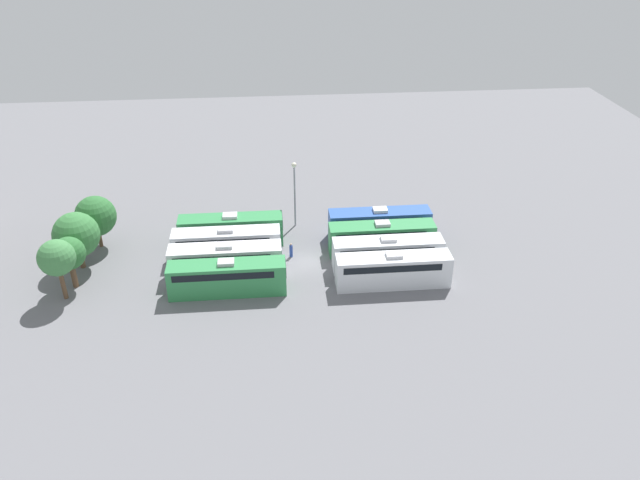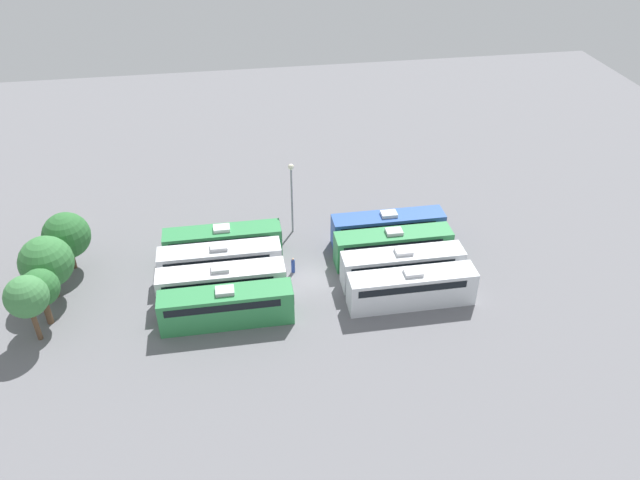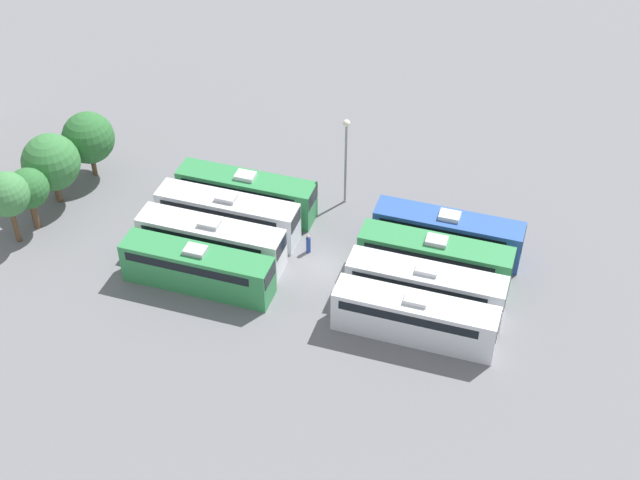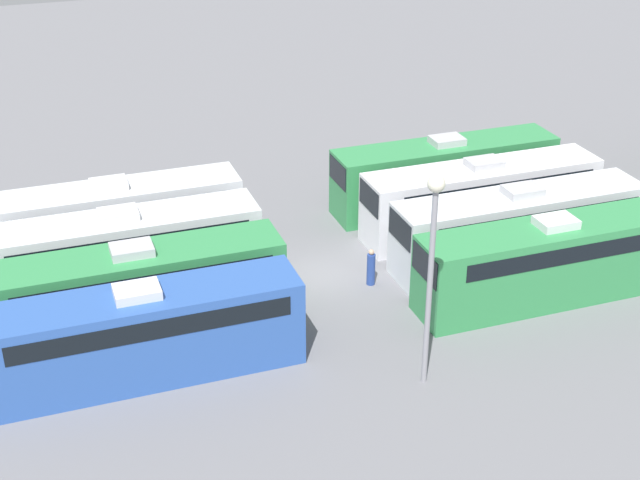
{
  "view_description": "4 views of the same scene",
  "coord_description": "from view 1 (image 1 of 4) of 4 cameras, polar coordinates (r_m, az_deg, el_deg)",
  "views": [
    {
      "loc": [
        -56.93,
        3.99,
        35.51
      ],
      "look_at": [
        -0.75,
        -1.18,
        3.16
      ],
      "focal_mm": 35.0,
      "sensor_mm": 36.0,
      "label": 1
    },
    {
      "loc": [
        -46.93,
        7.1,
        37.03
      ],
      "look_at": [
        1.81,
        -0.93,
        3.21
      ],
      "focal_mm": 35.0,
      "sensor_mm": 36.0,
      "label": 2
    },
    {
      "loc": [
        -49.22,
        -15.42,
        45.69
      ],
      "look_at": [
        0.14,
        0.43,
        2.54
      ],
      "focal_mm": 50.0,
      "sensor_mm": 36.0,
      "label": 3
    },
    {
      "loc": [
        32.15,
        -11.45,
        19.25
      ],
      "look_at": [
        1.97,
        -0.74,
        2.85
      ],
      "focal_mm": 50.0,
      "sensor_mm": 36.0,
      "label": 4
    }
  ],
  "objects": [
    {
      "name": "bus_1",
      "position": [
        65.78,
        6.17,
        -1.15
      ],
      "size": [
        2.52,
        11.58,
        3.7
      ],
      "color": "silver",
      "rests_on": "ground_plane"
    },
    {
      "name": "bus_0",
      "position": [
        63.05,
        6.68,
        -2.68
      ],
      "size": [
        2.52,
        11.58,
        3.7
      ],
      "color": "silver",
      "rests_on": "ground_plane"
    },
    {
      "name": "tree_2",
      "position": [
        69.19,
        -21.4,
        0.43
      ],
      "size": [
        4.79,
        4.79,
        6.33
      ],
      "color": "brown",
      "rests_on": "ground_plane"
    },
    {
      "name": "tree_0",
      "position": [
        64.24,
        -22.94,
        -1.54
      ],
      "size": [
        3.57,
        3.57,
        6.42
      ],
      "color": "brown",
      "rests_on": "ground_plane"
    },
    {
      "name": "worker_person",
      "position": [
        67.92,
        -2.66,
        -0.96
      ],
      "size": [
        0.36,
        0.36,
        1.68
      ],
      "color": "navy",
      "rests_on": "ground_plane"
    },
    {
      "name": "bus_5",
      "position": [
        64.92,
        -8.66,
        -1.79
      ],
      "size": [
        2.52,
        11.58,
        3.7
      ],
      "color": "white",
      "rests_on": "ground_plane"
    },
    {
      "name": "ground_plane",
      "position": [
        67.22,
        -1.06,
        -2.07
      ],
      "size": [
        122.06,
        122.06,
        0.0
      ],
      "primitive_type": "plane",
      "color": "slate"
    },
    {
      "name": "bus_2",
      "position": [
        68.6,
        5.63,
        0.28
      ],
      "size": [
        2.52,
        11.58,
        3.7
      ],
      "color": "#338C4C",
      "rests_on": "ground_plane"
    },
    {
      "name": "bus_3",
      "position": [
        71.43,
        5.43,
        1.56
      ],
      "size": [
        2.52,
        11.58,
        3.7
      ],
      "color": "#2D56A8",
      "rests_on": "ground_plane"
    },
    {
      "name": "bus_4",
      "position": [
        62.15,
        -8.51,
        -3.35
      ],
      "size": [
        2.52,
        11.58,
        3.7
      ],
      "color": "#338C4C",
      "rests_on": "ground_plane"
    },
    {
      "name": "light_pole",
      "position": [
        72.11,
        -2.35,
        5.17
      ],
      "size": [
        0.6,
        0.6,
        8.08
      ],
      "color": "gray",
      "rests_on": "ground_plane"
    },
    {
      "name": "tree_3",
      "position": [
        72.65,
        -19.84,
        2.07
      ],
      "size": [
        4.48,
        4.48,
        6.07
      ],
      "color": "brown",
      "rests_on": "ground_plane"
    },
    {
      "name": "bus_6",
      "position": [
        67.82,
        -8.56,
        -0.31
      ],
      "size": [
        2.52,
        11.58,
        3.7
      ],
      "color": "silver",
      "rests_on": "ground_plane"
    },
    {
      "name": "bus_7",
      "position": [
        70.56,
        -8.17,
        1.0
      ],
      "size": [
        2.52,
        11.58,
        3.7
      ],
      "color": "#338C4C",
      "rests_on": "ground_plane"
    },
    {
      "name": "tree_1",
      "position": [
        66.08,
        -21.99,
        -1.18
      ],
      "size": [
        3.31,
        3.31,
        5.57
      ],
      "color": "brown",
      "rests_on": "ground_plane"
    }
  ]
}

